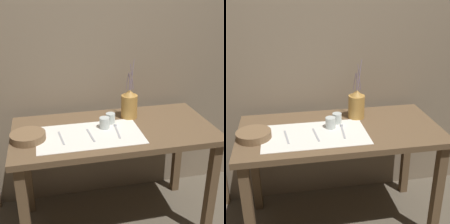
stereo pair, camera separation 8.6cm
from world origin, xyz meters
The scene contains 11 objects.
ground_plane centered at (0.00, 0.00, 0.00)m, with size 12.00×12.00×0.00m, color brown.
stone_wall_back centered at (0.00, 0.45, 1.20)m, with size 7.00×0.06×2.40m.
wooden_table centered at (0.00, 0.00, 0.69)m, with size 1.36×0.68×0.80m.
linen_cloth centered at (-0.18, -0.07, 0.80)m, with size 0.68×0.39×0.00m.
pitcher_with_flowers centered at (0.15, 0.16, 0.89)m, with size 0.12×0.12×0.42m.
wooden_bowl centered at (-0.56, -0.05, 0.82)m, with size 0.22×0.22×0.05m.
glass_tumbler_near centered at (-0.06, 0.01, 0.84)m, with size 0.07×0.07×0.07m.
glass_tumbler_far centered at (-0.01, 0.09, 0.83)m, with size 0.06×0.06×0.07m.
fork_outer centered at (-0.36, -0.08, 0.80)m, with size 0.03×0.19×0.00m.
knife_center centered at (-0.17, -0.08, 0.80)m, with size 0.03×0.19×0.00m.
spoon_inner centered at (0.01, -0.01, 0.80)m, with size 0.03×0.20×0.02m.
Camera 1 is at (-0.44, -1.86, 1.70)m, focal length 50.00 mm.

